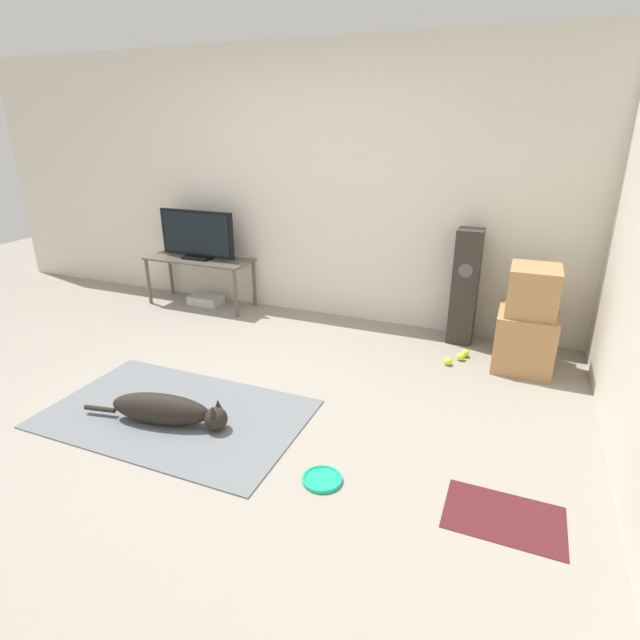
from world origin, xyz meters
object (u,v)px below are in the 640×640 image
Objects in this scene: floor_speaker at (465,287)px; game_console at (206,300)px; dog at (167,410)px; tv at (197,235)px; tennis_ball_by_boxes at (448,361)px; tennis_ball_near_speaker at (465,353)px; tennis_ball_loose_on_carpet at (461,357)px; cardboard_box_upper at (533,290)px; frisbee at (322,479)px; tv_stand at (199,264)px; cardboard_box_lower at (525,339)px.

floor_speaker is 2.76m from game_console.
game_console is at bearing 118.59° from dog.
tv reaches higher than tennis_ball_by_boxes.
tennis_ball_by_boxes is at bearing -117.18° from tennis_ball_near_speaker.
floor_speaker is at bearing 105.41° from tennis_ball_near_speaker.
floor_speaker reaches higher than tennis_ball_loose_on_carpet.
cardboard_box_upper reaches higher than dog.
dog is 1.16m from frisbee.
tennis_ball_by_boxes is (0.41, 1.71, 0.02)m from frisbee.
tv_stand reaches higher than tennis_ball_loose_on_carpet.
cardboard_box_lower is 0.52m from tennis_ball_loose_on_carpet.
tennis_ball_by_boxes is at bearing -123.47° from tennis_ball_loose_on_carpet.
tv reaches higher than cardboard_box_lower.
game_console is (0.02, 0.03, -0.72)m from tv.
dog reaches higher than tennis_ball_loose_on_carpet.
game_console is (0.02, 0.03, -0.41)m from tv_stand.
dog is 4.47× the size of frisbee.
game_console is (-2.72, -0.03, -0.47)m from floor_speaker.
tennis_ball_by_boxes is at bearing 45.47° from dog.
tennis_ball_loose_on_carpet is at bearing 74.83° from frisbee.
floor_speaker is (-0.54, 0.33, 0.28)m from cardboard_box_lower.
tv_stand is at bearing -90.00° from tv.
tv_stand is at bearing 119.32° from dog.
dog reaches higher than tennis_ball_near_speaker.
game_console is at bearing 174.78° from cardboard_box_lower.
tennis_ball_by_boxes and tennis_ball_near_speaker have the same top height.
tennis_ball_loose_on_carpet is at bearing 46.19° from dog.
tennis_ball_near_speaker is at bearing -6.10° from game_console.
cardboard_box_lower reaches higher than tennis_ball_near_speaker.
tv reaches higher than frisbee.
tennis_ball_by_boxes is (1.56, 1.58, -0.08)m from dog.
frisbee is at bearing -43.67° from tv.
cardboard_box_upper reaches higher than tennis_ball_by_boxes.
cardboard_box_lower is at bearing 21.29° from tennis_ball_by_boxes.
tennis_ball_loose_on_carpet is (2.80, -0.36, -0.73)m from tv.
cardboard_box_upper is (0.00, -0.02, 0.42)m from cardboard_box_lower.
cardboard_box_lower is 0.63m from tennis_ball_by_boxes.
tv_stand is 2.86m from tennis_ball_loose_on_carpet.
tennis_ball_by_boxes is (-0.02, -0.55, -0.48)m from floor_speaker.
cardboard_box_upper is 6.32× the size of tennis_ball_loose_on_carpet.
frisbee is 2.24m from cardboard_box_upper.
tennis_ball_by_boxes is (-0.55, -0.22, -0.20)m from cardboard_box_lower.
game_console reaches higher than tennis_ball_near_speaker.
tv is (-1.16, 2.07, 0.65)m from dog.
floor_speaker is 1.19× the size of tv.
game_console is at bearing 135.74° from frisbee.
tv is (-2.30, 2.20, 0.75)m from frisbee.
dog is 2.39m from game_console.
dog is 15.27× the size of tennis_ball_by_boxes.
tennis_ball_near_speaker is 2.83m from game_console.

